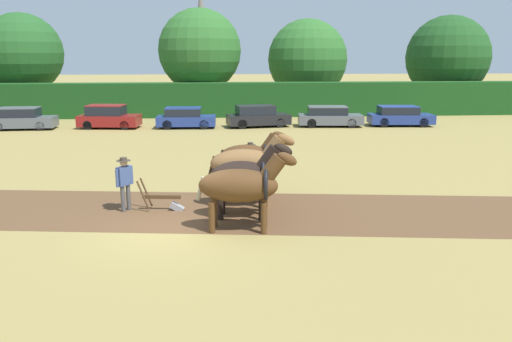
{
  "coord_description": "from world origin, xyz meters",
  "views": [
    {
      "loc": [
        1.35,
        -14.01,
        4.94
      ],
      "look_at": [
        2.62,
        2.42,
        1.1
      ],
      "focal_mm": 35.0,
      "sensor_mm": 36.0,
      "label": 1
    }
  ],
  "objects_px": {
    "tree_center_left": "(200,51)",
    "parked_car_center_right": "(257,116)",
    "parked_car_center_left": "(109,117)",
    "draft_horse_lead_right": "(245,176)",
    "draft_horse_trail_left": "(248,164)",
    "parked_car_right": "(329,117)",
    "church_spire": "(202,35)",
    "parked_car_center": "(186,118)",
    "tree_left": "(22,53)",
    "draft_horse_trail_right": "(250,157)",
    "tree_center_right": "(447,57)",
    "draft_horse_lead_left": "(242,185)",
    "plow": "(165,201)",
    "parked_car_far_right": "(400,116)",
    "tree_center": "(307,59)",
    "farmer_beside_team": "(250,161)",
    "farmer_at_plow": "(125,180)",
    "parked_car_left": "(22,119)"
  },
  "relations": [
    {
      "from": "parked_car_left",
      "to": "tree_center_left",
      "type": "bearing_deg",
      "value": 36.93
    },
    {
      "from": "tree_center_right",
      "to": "draft_horse_trail_left",
      "type": "distance_m",
      "value": 36.4
    },
    {
      "from": "farmer_beside_team",
      "to": "parked_car_left",
      "type": "height_order",
      "value": "farmer_beside_team"
    },
    {
      "from": "church_spire",
      "to": "parked_car_far_right",
      "type": "height_order",
      "value": "church_spire"
    },
    {
      "from": "draft_horse_lead_left",
      "to": "parked_car_right",
      "type": "height_order",
      "value": "draft_horse_lead_left"
    },
    {
      "from": "draft_horse_lead_left",
      "to": "draft_horse_trail_left",
      "type": "distance_m",
      "value": 2.36
    },
    {
      "from": "parked_car_center_right",
      "to": "draft_horse_trail_right",
      "type": "bearing_deg",
      "value": -105.11
    },
    {
      "from": "draft_horse_lead_right",
      "to": "parked_car_right",
      "type": "height_order",
      "value": "draft_horse_lead_right"
    },
    {
      "from": "farmer_at_plow",
      "to": "draft_horse_lead_right",
      "type": "bearing_deg",
      "value": 25.47
    },
    {
      "from": "tree_center_left",
      "to": "parked_car_center_right",
      "type": "xyz_separation_m",
      "value": [
        4.24,
        -9.66,
        -4.59
      ]
    },
    {
      "from": "draft_horse_lead_right",
      "to": "draft_horse_trail_left",
      "type": "height_order",
      "value": "draft_horse_trail_left"
    },
    {
      "from": "tree_center_left",
      "to": "draft_horse_trail_left",
      "type": "relative_size",
      "value": 3.04
    },
    {
      "from": "farmer_at_plow",
      "to": "parked_car_left",
      "type": "height_order",
      "value": "farmer_at_plow"
    },
    {
      "from": "draft_horse_trail_right",
      "to": "parked_car_far_right",
      "type": "bearing_deg",
      "value": 62.84
    },
    {
      "from": "church_spire",
      "to": "draft_horse_lead_right",
      "type": "distance_m",
      "value": 62.43
    },
    {
      "from": "plow",
      "to": "farmer_beside_team",
      "type": "xyz_separation_m",
      "value": [
        2.96,
        2.79,
        0.7
      ]
    },
    {
      "from": "parked_car_center",
      "to": "draft_horse_lead_right",
      "type": "bearing_deg",
      "value": -79.85
    },
    {
      "from": "draft_horse_trail_right",
      "to": "parked_car_center",
      "type": "height_order",
      "value": "draft_horse_trail_right"
    },
    {
      "from": "tree_left",
      "to": "parked_car_right",
      "type": "relative_size",
      "value": 1.83
    },
    {
      "from": "tree_center_right",
      "to": "draft_horse_lead_left",
      "type": "height_order",
      "value": "tree_center_right"
    },
    {
      "from": "tree_center",
      "to": "draft_horse_lead_right",
      "type": "distance_m",
      "value": 33.12
    },
    {
      "from": "farmer_at_plow",
      "to": "parked_car_center",
      "type": "distance_m",
      "value": 18.96
    },
    {
      "from": "tree_left",
      "to": "church_spire",
      "type": "bearing_deg",
      "value": 65.69
    },
    {
      "from": "tree_left",
      "to": "plow",
      "type": "relative_size",
      "value": 5.58
    },
    {
      "from": "parked_car_center_left",
      "to": "parked_car_center",
      "type": "bearing_deg",
      "value": 2.96
    },
    {
      "from": "draft_horse_lead_left",
      "to": "parked_car_center_left",
      "type": "distance_m",
      "value": 22.87
    },
    {
      "from": "church_spire",
      "to": "parked_car_left",
      "type": "xyz_separation_m",
      "value": [
        -11.1,
        -42.0,
        -7.09
      ]
    },
    {
      "from": "tree_center",
      "to": "parked_car_right",
      "type": "relative_size",
      "value": 1.78
    },
    {
      "from": "tree_left",
      "to": "parked_car_center",
      "type": "height_order",
      "value": "tree_left"
    },
    {
      "from": "draft_horse_lead_right",
      "to": "draft_horse_trail_right",
      "type": "distance_m",
      "value": 2.36
    },
    {
      "from": "tree_center_right",
      "to": "parked_car_center_left",
      "type": "relative_size",
      "value": 2.01
    },
    {
      "from": "draft_horse_lead_left",
      "to": "tree_center_right",
      "type": "bearing_deg",
      "value": 64.42
    },
    {
      "from": "tree_center_right",
      "to": "farmer_at_plow",
      "type": "distance_m",
      "value": 38.97
    },
    {
      "from": "parked_car_right",
      "to": "parked_car_far_right",
      "type": "distance_m",
      "value": 5.08
    },
    {
      "from": "parked_car_center",
      "to": "draft_horse_lead_left",
      "type": "bearing_deg",
      "value": -80.73
    },
    {
      "from": "tree_left",
      "to": "draft_horse_trail_left",
      "type": "distance_m",
      "value": 34.12
    },
    {
      "from": "church_spire",
      "to": "parked_car_center",
      "type": "relative_size",
      "value": 3.67
    },
    {
      "from": "draft_horse_trail_right",
      "to": "parked_car_far_right",
      "type": "xyz_separation_m",
      "value": [
        11.86,
        17.4,
        -0.73
      ]
    },
    {
      "from": "tree_left",
      "to": "parked_car_center_left",
      "type": "height_order",
      "value": "tree_left"
    },
    {
      "from": "draft_horse_lead_right",
      "to": "farmer_beside_team",
      "type": "relative_size",
      "value": 1.56
    },
    {
      "from": "tree_center",
      "to": "farmer_beside_team",
      "type": "bearing_deg",
      "value": -104.21
    },
    {
      "from": "draft_horse_lead_right",
      "to": "parked_car_center",
      "type": "bearing_deg",
      "value": 105.79
    },
    {
      "from": "draft_horse_trail_right",
      "to": "parked_car_right",
      "type": "relative_size",
      "value": 0.56
    },
    {
      "from": "tree_center",
      "to": "parked_car_left",
      "type": "distance_m",
      "value": 25.1
    },
    {
      "from": "draft_horse_lead_left",
      "to": "farmer_at_plow",
      "type": "xyz_separation_m",
      "value": [
        -3.67,
        2.12,
        -0.29
      ]
    },
    {
      "from": "tree_center_left",
      "to": "tree_center_right",
      "type": "distance_m",
      "value": 22.88
    },
    {
      "from": "tree_center_right",
      "to": "parked_car_center",
      "type": "bearing_deg",
      "value": -154.57
    },
    {
      "from": "tree_center_left",
      "to": "parked_car_center_left",
      "type": "height_order",
      "value": "tree_center_left"
    },
    {
      "from": "parked_car_center_right",
      "to": "tree_left",
      "type": "bearing_deg",
      "value": 142.47
    },
    {
      "from": "church_spire",
      "to": "tree_center_left",
      "type": "bearing_deg",
      "value": -88.72
    }
  ]
}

